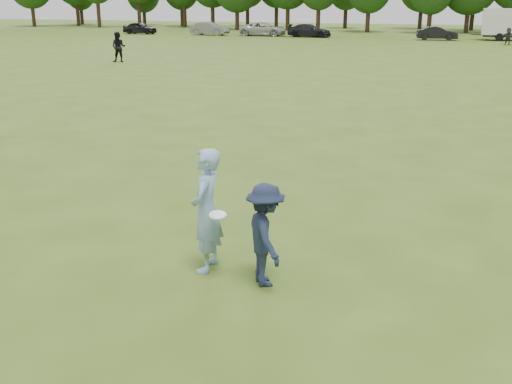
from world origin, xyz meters
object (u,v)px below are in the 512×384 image
Objects in this scene: player_far_d at (508,36)px; defender at (265,235)px; car_a at (140,28)px; player_far_a at (119,47)px; car_c at (263,29)px; thrower at (206,211)px; car_f at (437,33)px; car_d at (309,31)px; car_b at (209,29)px.

defender is at bearing -116.69° from player_far_d.
player_far_d is at bearing -97.52° from car_a.
player_far_a is 0.37× the size of car_c.
thrower is 68.39m from car_a.
defender is at bearing 173.12° from car_f.
car_d is at bearing 144.61° from player_far_d.
player_far_d is at bearing -108.36° from car_c.
player_far_d is (7.38, 54.06, -0.21)m from thrower.
car_f is at bearing 174.13° from thrower.
player_far_a reaches higher than car_a.
player_far_d is 0.38× the size of car_f.
car_f is (0.72, 59.13, -0.32)m from thrower.
car_c is at bearing -167.83° from thrower.
defender is 63.64m from car_c.
car_b is (-26.36, 59.75, -0.05)m from defender.
car_b is at bearing -87.86° from car_a.
thrower is at bearing 172.10° from car_f.
car_d is at bearing 80.41° from car_f.
car_b is (9.08, 0.44, 0.06)m from car_a.
car_f is at bearing -92.84° from car_d.
player_far_d is 0.29× the size of car_c.
car_b is 6.54m from car_c.
car_d is (-14.23, 59.91, -0.09)m from defender.
car_b is at bearing -162.14° from thrower.
player_far_d is (6.33, 54.26, -0.01)m from defender.
player_far_d is (26.24, 25.53, -0.22)m from player_far_a.
car_b is at bearing 88.14° from player_far_a.
car_b reaches higher than car_d.
car_a is at bearing 82.82° from car_f.
player_far_d is 0.35× the size of car_b.
car_a is (-34.39, 59.12, -0.31)m from thrower.
car_a is at bearing 91.16° from car_d.
defender is at bearing 74.13° from thrower.
car_d is (-20.56, 5.65, -0.08)m from player_far_d.
player_far_d is 42.07m from car_a.
car_c is (-18.81, 60.26, -0.25)m from thrower.
car_a is 0.90× the size of car_b.
player_far_a reaches higher than car_b.
car_d is (5.63, -0.55, -0.05)m from car_c.
player_far_a is at bearing 174.87° from car_c.
car_c is at bearing 76.30° from player_far_a.
car_d is 1.17× the size of car_f.
car_d is (12.13, 0.15, -0.05)m from car_b.
thrower is 0.49× the size of car_a.
thrower reaches higher than player_far_d.
player_far_a reaches higher than car_d.
car_f is (-0.33, 59.33, -0.12)m from defender.
car_f is (-6.66, 5.06, -0.10)m from player_far_d.
defender is 54.63m from player_far_d.
defender is at bearing -68.91° from player_far_a.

